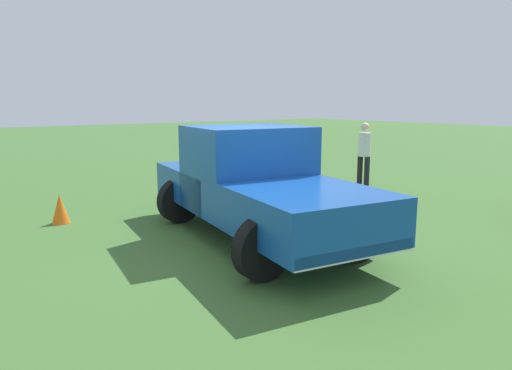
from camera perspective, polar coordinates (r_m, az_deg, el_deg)
ground_plane at (r=7.33m, az=-0.98°, el=-7.47°), size 80.00×80.00×0.00m
pickup_truck at (r=7.59m, az=-0.46°, el=0.55°), size 2.81×5.27×1.83m
person_bystander at (r=12.49m, az=13.13°, el=4.09°), size 0.39×0.39×1.69m
traffic_cone at (r=9.32m, az=-22.90°, el=-2.70°), size 0.32×0.32×0.55m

